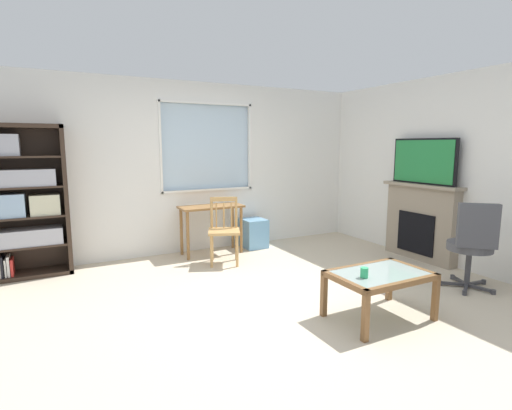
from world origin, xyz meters
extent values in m
cube|color=beige|center=(0.00, 0.00, -0.01)|extent=(6.53, 5.55, 0.02)
cube|color=white|center=(0.00, 2.28, 0.46)|extent=(5.53, 0.12, 0.91)
cube|color=white|center=(0.00, 2.28, 2.38)|extent=(5.53, 0.12, 0.29)
cube|color=white|center=(-1.63, 2.28, 1.58)|extent=(2.27, 0.12, 1.33)
cube|color=white|center=(1.85, 2.28, 1.58)|extent=(1.83, 0.12, 1.33)
cube|color=silver|center=(0.22, 2.29, 1.58)|extent=(1.43, 0.02, 1.33)
cube|color=white|center=(0.22, 2.22, 0.93)|extent=(1.49, 0.06, 0.03)
cube|color=white|center=(0.22, 2.22, 2.22)|extent=(1.49, 0.06, 0.03)
cube|color=white|center=(-0.49, 2.22, 1.58)|extent=(0.03, 0.06, 1.33)
cube|color=white|center=(0.93, 2.22, 1.58)|extent=(0.03, 0.06, 1.33)
cube|color=white|center=(2.82, 0.00, 1.26)|extent=(0.12, 4.75, 2.53)
cube|color=#38281E|center=(-1.76, 2.03, 0.93)|extent=(0.05, 0.38, 1.86)
cube|color=#38281E|center=(-2.18, 2.03, 1.83)|extent=(0.90, 0.38, 0.05)
cube|color=#38281E|center=(-2.18, 2.03, 0.03)|extent=(0.90, 0.38, 0.05)
cube|color=#38281E|center=(-2.18, 2.21, 0.93)|extent=(0.90, 0.02, 1.86)
cube|color=#38281E|center=(-2.18, 2.03, 0.39)|extent=(0.85, 0.36, 0.02)
cube|color=#38281E|center=(-2.18, 2.03, 0.75)|extent=(0.85, 0.36, 0.02)
cube|color=#38281E|center=(-2.18, 2.03, 1.11)|extent=(0.85, 0.36, 0.02)
cube|color=#38281E|center=(-2.18, 2.03, 1.47)|extent=(0.85, 0.36, 0.02)
cube|color=#B2B2BC|center=(-2.17, 2.02, 0.50)|extent=(0.68, 0.32, 0.20)
cube|color=#9EBCDB|center=(-2.38, 2.02, 0.90)|extent=(0.35, 0.29, 0.28)
cube|color=beige|center=(-1.99, 2.02, 0.88)|extent=(0.33, 0.29, 0.25)
cube|color=#B2B2BC|center=(-2.19, 2.02, 1.22)|extent=(0.67, 0.31, 0.20)
cube|color=#B2B2BC|center=(-2.39, 2.02, 1.61)|extent=(0.37, 0.28, 0.25)
cube|color=white|center=(-2.52, 2.01, 0.17)|extent=(0.02, 0.24, 0.23)
cube|color=black|center=(-2.49, 2.01, 0.18)|extent=(0.02, 0.27, 0.26)
cube|color=white|center=(-2.46, 2.01, 0.16)|extent=(0.02, 0.24, 0.21)
cube|color=white|center=(-2.43, 2.01, 0.17)|extent=(0.03, 0.23, 0.25)
cube|color=red|center=(-2.40, 2.01, 0.15)|extent=(0.03, 0.23, 0.20)
cube|color=olive|center=(0.15, 1.93, 0.71)|extent=(0.93, 0.41, 0.03)
cylinder|color=olive|center=(-0.26, 1.77, 0.35)|extent=(0.04, 0.04, 0.69)
cylinder|color=olive|center=(0.57, 1.77, 0.35)|extent=(0.04, 0.04, 0.69)
cylinder|color=olive|center=(-0.26, 2.08, 0.35)|extent=(0.04, 0.04, 0.69)
cylinder|color=olive|center=(0.57, 2.08, 0.35)|extent=(0.04, 0.04, 0.69)
cube|color=tan|center=(0.12, 1.38, 0.45)|extent=(0.54, 0.53, 0.04)
cylinder|color=tan|center=(-0.10, 1.29, 0.22)|extent=(0.04, 0.04, 0.43)
cylinder|color=tan|center=(0.22, 1.16, 0.22)|extent=(0.04, 0.04, 0.43)
cylinder|color=tan|center=(0.03, 1.59, 0.22)|extent=(0.04, 0.04, 0.43)
cylinder|color=tan|center=(0.34, 1.46, 0.22)|extent=(0.04, 0.04, 0.43)
cylinder|color=tan|center=(0.03, 1.59, 0.68)|extent=(0.04, 0.04, 0.45)
cylinder|color=tan|center=(0.34, 1.46, 0.68)|extent=(0.04, 0.04, 0.45)
cube|color=tan|center=(0.18, 1.52, 0.87)|extent=(0.35, 0.17, 0.06)
cylinder|color=tan|center=(0.09, 1.56, 0.65)|extent=(0.02, 0.02, 0.35)
cylinder|color=tan|center=(0.18, 1.52, 0.65)|extent=(0.02, 0.02, 0.35)
cylinder|color=tan|center=(0.28, 1.48, 0.65)|extent=(0.02, 0.02, 0.35)
cube|color=#72ADDB|center=(0.88, 1.98, 0.23)|extent=(0.35, 0.40, 0.45)
cube|color=gray|center=(2.67, 0.30, 0.52)|extent=(0.18, 1.09, 1.03)
cube|color=black|center=(2.58, 0.30, 0.38)|extent=(0.03, 0.60, 0.57)
cube|color=gray|center=(2.65, 0.30, 1.05)|extent=(0.26, 1.19, 0.04)
cube|color=black|center=(2.65, 0.30, 1.39)|extent=(0.05, 1.00, 0.63)
cube|color=#237F3D|center=(2.62, 0.30, 1.39)|extent=(0.01, 0.95, 0.58)
cylinder|color=#4C4C51|center=(2.21, -0.75, 0.48)|extent=(0.48, 0.48, 0.09)
cube|color=#4C4C51|center=(2.07, -0.91, 0.76)|extent=(0.35, 0.32, 0.48)
cylinder|color=#38383D|center=(2.21, -0.75, 0.24)|extent=(0.06, 0.06, 0.42)
cube|color=#38383D|center=(2.11, -0.66, 0.03)|extent=(0.23, 0.21, 0.03)
cylinder|color=#38383D|center=(2.00, -0.56, 0.03)|extent=(0.05, 0.05, 0.05)
cube|color=#38383D|center=(2.09, -0.82, 0.03)|extent=(0.26, 0.17, 0.03)
cylinder|color=#38383D|center=(1.97, -0.89, 0.03)|extent=(0.05, 0.05, 0.05)
cube|color=#38383D|center=(2.24, -0.89, 0.03)|extent=(0.10, 0.28, 0.03)
cylinder|color=#38383D|center=(2.28, -1.02, 0.03)|extent=(0.05, 0.05, 0.05)
cube|color=#38383D|center=(2.35, -0.76, 0.03)|extent=(0.28, 0.06, 0.03)
cylinder|color=#38383D|center=(2.49, -0.77, 0.03)|extent=(0.05, 0.05, 0.05)
cube|color=#38383D|center=(2.27, -0.62, 0.03)|extent=(0.14, 0.27, 0.03)
cylinder|color=#38383D|center=(2.32, -0.49, 0.03)|extent=(0.05, 0.05, 0.05)
cube|color=#8C9E99|center=(0.73, -0.87, 0.44)|extent=(0.80, 0.50, 0.02)
cube|color=brown|center=(0.73, -1.15, 0.42)|extent=(0.90, 0.05, 0.05)
cube|color=brown|center=(0.73, -0.60, 0.42)|extent=(0.90, 0.05, 0.05)
cube|color=brown|center=(0.30, -0.87, 0.42)|extent=(0.05, 0.60, 0.05)
cube|color=brown|center=(1.15, -0.87, 0.42)|extent=(0.05, 0.60, 0.05)
cube|color=brown|center=(0.30, -1.15, 0.20)|extent=(0.05, 0.05, 0.40)
cube|color=brown|center=(1.15, -1.15, 0.20)|extent=(0.05, 0.05, 0.40)
cube|color=brown|center=(0.30, -0.60, 0.20)|extent=(0.05, 0.05, 0.40)
cube|color=brown|center=(1.15, -0.60, 0.20)|extent=(0.05, 0.05, 0.40)
cylinder|color=#33B770|center=(0.49, -0.92, 0.49)|extent=(0.07, 0.07, 0.09)
camera|label=1|loc=(-1.90, -3.42, 1.61)|focal=27.48mm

